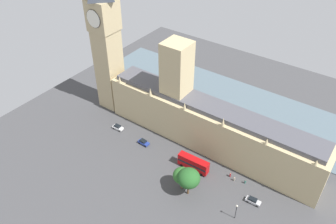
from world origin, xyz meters
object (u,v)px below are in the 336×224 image
Objects in this scene: car_blue_trailing at (144,142)px; plane_tree_far_end at (182,176)px; clock_tower at (105,32)px; plane_tree_by_river_gate at (189,178)px; pedestrian_corner at (245,182)px; street_lamp_midblock at (236,209)px; pedestrian_kerbside at (234,179)px; parliament_building at (205,121)px; car_silver_near_tower at (253,201)px; double_decker_bus_opposite_hall at (193,163)px; car_white_under_trees at (118,127)px; pedestrian_leading at (230,175)px.

plane_tree_far_end is at bearing 70.66° from car_blue_trailing.
clock_tower is at bearing -113.38° from plane_tree_far_end.
plane_tree_by_river_gate is at bearing 67.11° from clock_tower.
clock_tower is 40.01× the size of pedestrian_corner.
clock_tower is 57.96m from plane_tree_far_end.
plane_tree_by_river_gate is at bearing -88.55° from street_lamp_midblock.
pedestrian_kerbside is at bearing 144.39° from plane_tree_by_river_gate.
parliament_building is at bearing -160.58° from plane_tree_by_river_gate.
plane_tree_far_end is (12.11, -11.87, 4.95)m from pedestrian_kerbside.
car_silver_near_tower is at bearing 60.63° from parliament_building.
plane_tree_far_end reaches higher than car_blue_trailing.
car_blue_trailing and car_silver_near_tower have the same top height.
double_decker_bus_opposite_hall is 13.81m from pedestrian_kerbside.
plane_tree_far_end is at bearing -90.86° from street_lamp_midblock.
pedestrian_corner is (-5.48, -5.10, -0.20)m from car_silver_near_tower.
clock_tower reaches higher than parliament_building.
car_white_under_trees and car_silver_near_tower have the same top height.
clock_tower is at bearing -112.89° from plane_tree_by_river_gate.
clock_tower is 75.55m from car_silver_near_tower.
double_decker_bus_opposite_hall is 21.72m from street_lamp_midblock.
car_white_under_trees is at bearing -105.09° from plane_tree_far_end.
car_blue_trailing is at bearing 10.35° from pedestrian_leading.
parliament_building is 17.04× the size of car_silver_near_tower.
double_decker_bus_opposite_hall is at bearing 92.42° from car_blue_trailing.
plane_tree_by_river_gate is at bearing 64.49° from pedestrian_leading.
pedestrian_kerbside is at bearing -121.66° from car_silver_near_tower.
clock_tower is at bearing 73.53° from double_decker_bus_opposite_hall.
street_lamp_midblock reaches higher than car_silver_near_tower.
pedestrian_kerbside is at bearing -122.02° from pedestrian_corner.
car_silver_near_tower is 22.15m from plane_tree_far_end.
car_white_under_trees reaches higher than pedestrian_leading.
parliament_building is 51.20× the size of pedestrian_corner.
car_blue_trailing is 20.75m from double_decker_bus_opposite_hall.
plane_tree_far_end is 0.82× the size of plane_tree_by_river_gate.
plane_tree_by_river_gate is at bearing 76.21° from plane_tree_far_end.
parliament_building reaches higher than pedestrian_corner.
pedestrian_corner is 19.55m from plane_tree_by_river_gate.
double_decker_bus_opposite_hall is 1.08× the size of plane_tree_by_river_gate.
street_lamp_midblock is at bearing -116.83° from double_decker_bus_opposite_hall.
clock_tower reaches higher than car_silver_near_tower.
parliament_building reaches higher than street_lamp_midblock.
street_lamp_midblock reaches higher than double_decker_bus_opposite_hall.
street_lamp_midblock is at bearing 125.04° from pedestrian_leading.
pedestrian_leading is at bearing -147.80° from street_lamp_midblock.
pedestrian_corner is at bearing -140.45° from car_silver_near_tower.
clock_tower is 5.78× the size of double_decker_bus_opposite_hall.
plane_tree_by_river_gate is at bearing -68.10° from car_silver_near_tower.
car_white_under_trees is at bearing -104.99° from plane_tree_by_river_gate.
car_white_under_trees is (12.52, -29.79, -8.87)m from parliament_building.
plane_tree_by_river_gate is (22.64, 7.98, -2.87)m from parliament_building.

